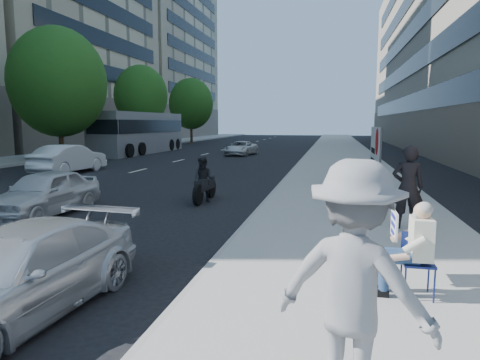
% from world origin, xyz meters
% --- Properties ---
extents(ground, '(160.00, 160.00, 0.00)m').
position_xyz_m(ground, '(0.00, 0.00, 0.00)').
color(ground, black).
rests_on(ground, ground).
extents(near_sidewalk, '(5.00, 120.00, 0.15)m').
position_xyz_m(near_sidewalk, '(4.00, 20.00, 0.07)').
color(near_sidewalk, '#9A9890').
rests_on(near_sidewalk, ground).
extents(far_sidewalk, '(4.50, 120.00, 0.15)m').
position_xyz_m(far_sidewalk, '(-16.75, 20.00, 0.07)').
color(far_sidewalk, '#9A9890').
rests_on(far_sidewalk, ground).
extents(far_bldg_north, '(22.00, 28.00, 28.00)m').
position_xyz_m(far_bldg_north, '(-30.00, 62.00, 14.00)').
color(far_bldg_north, beige).
rests_on(far_bldg_north, ground).
extents(tree_far_c, '(6.00, 6.00, 8.47)m').
position_xyz_m(tree_far_c, '(-13.70, 18.00, 5.02)').
color(tree_far_c, '#382616').
rests_on(tree_far_c, ground).
extents(tree_far_d, '(4.80, 4.80, 7.65)m').
position_xyz_m(tree_far_d, '(-13.70, 30.00, 4.89)').
color(tree_far_d, '#382616').
rests_on(tree_far_d, ground).
extents(tree_far_e, '(5.40, 5.40, 7.89)m').
position_xyz_m(tree_far_e, '(-13.70, 44.00, 4.78)').
color(tree_far_e, '#382616').
rests_on(tree_far_e, ground).
extents(seated_protester, '(0.83, 1.12, 1.31)m').
position_xyz_m(seated_protester, '(4.47, -0.57, 0.87)').
color(seated_protester, navy).
rests_on(seated_protester, near_sidewalk).
extents(jogger, '(1.50, 1.13, 2.06)m').
position_xyz_m(jogger, '(3.61, -3.09, 1.18)').
color(jogger, gray).
rests_on(jogger, near_sidewalk).
extents(pedestrian_woman, '(0.68, 0.46, 1.85)m').
position_xyz_m(pedestrian_woman, '(5.05, 3.36, 1.08)').
color(pedestrian_woman, black).
rests_on(pedestrian_woman, near_sidewalk).
extents(protest_banner, '(0.08, 3.06, 2.20)m').
position_xyz_m(protest_banner, '(4.78, 8.18, 1.40)').
color(protest_banner, '#4C4C4C').
rests_on(protest_banner, near_sidewalk).
extents(parked_sedan, '(1.90, 4.05, 1.14)m').
position_xyz_m(parked_sedan, '(-0.50, -2.00, 0.57)').
color(parked_sedan, silver).
rests_on(parked_sedan, ground).
extents(white_sedan_near, '(1.53, 3.64, 1.23)m').
position_xyz_m(white_sedan_near, '(-4.16, 3.46, 0.62)').
color(white_sedan_near, silver).
rests_on(white_sedan_near, ground).
extents(white_sedan_mid, '(1.76, 4.38, 1.42)m').
position_xyz_m(white_sedan_mid, '(-9.38, 12.35, 0.71)').
color(white_sedan_mid, silver).
rests_on(white_sedan_mid, ground).
extents(white_sedan_far, '(2.20, 4.03, 1.07)m').
position_xyz_m(white_sedan_far, '(-3.50, 25.70, 0.53)').
color(white_sedan_far, silver).
rests_on(white_sedan_far, ground).
extents(motorcycle, '(0.73, 2.05, 1.42)m').
position_xyz_m(motorcycle, '(-0.53, 6.28, 0.64)').
color(motorcycle, black).
rests_on(motorcycle, ground).
extents(bus, '(2.87, 12.11, 3.30)m').
position_xyz_m(bus, '(-12.11, 26.31, 1.64)').
color(bus, slate).
rests_on(bus, ground).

